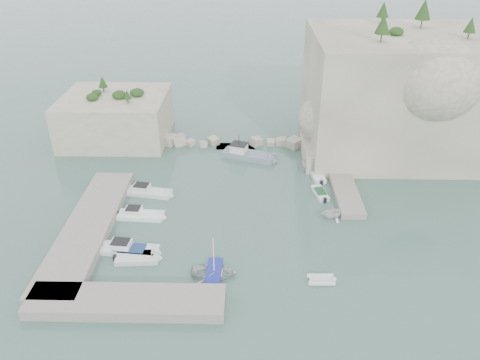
{
  "coord_description": "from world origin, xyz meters",
  "views": [
    {
      "loc": [
        1.01,
        -43.9,
        31.11
      ],
      "look_at": [
        0.0,
        6.0,
        3.0
      ],
      "focal_mm": 35.0,
      "sensor_mm": 36.0,
      "label": 1
    }
  ],
  "objects_px": {
    "motorboat_d": "(130,252)",
    "tender_east_c": "(317,177)",
    "motorboat_b": "(141,217)",
    "inflatable_dinghy": "(321,281)",
    "tender_east_b": "(320,195)",
    "work_boat": "(249,158)",
    "motorboat_e": "(138,260)",
    "tender_east_d": "(319,173)",
    "tender_east_a": "(332,217)",
    "motorboat_a": "(149,194)",
    "rowboat": "(214,275)"
  },
  "relations": [
    {
      "from": "tender_east_b",
      "to": "motorboat_d",
      "type": "bearing_deg",
      "value": 107.43
    },
    {
      "from": "motorboat_d",
      "to": "tender_east_c",
      "type": "bearing_deg",
      "value": 43.55
    },
    {
      "from": "motorboat_a",
      "to": "tender_east_d",
      "type": "distance_m",
      "value": 23.45
    },
    {
      "from": "motorboat_d",
      "to": "tender_east_c",
      "type": "xyz_separation_m",
      "value": [
        21.98,
        16.94,
        0.0
      ]
    },
    {
      "from": "tender_east_b",
      "to": "tender_east_c",
      "type": "distance_m",
      "value": 4.81
    },
    {
      "from": "tender_east_b",
      "to": "tender_east_d",
      "type": "distance_m",
      "value": 5.91
    },
    {
      "from": "motorboat_d",
      "to": "tender_east_b",
      "type": "bearing_deg",
      "value": 35.1
    },
    {
      "from": "motorboat_b",
      "to": "motorboat_d",
      "type": "distance_m",
      "value": 6.57
    },
    {
      "from": "motorboat_d",
      "to": "work_boat",
      "type": "distance_m",
      "value": 25.79
    },
    {
      "from": "motorboat_e",
      "to": "tender_east_c",
      "type": "relative_size",
      "value": 1.04
    },
    {
      "from": "tender_east_a",
      "to": "tender_east_d",
      "type": "bearing_deg",
      "value": -13.12
    },
    {
      "from": "tender_east_a",
      "to": "tender_east_d",
      "type": "relative_size",
      "value": 0.62
    },
    {
      "from": "motorboat_e",
      "to": "rowboat",
      "type": "xyz_separation_m",
      "value": [
        8.14,
        -2.17,
        0.0
      ]
    },
    {
      "from": "inflatable_dinghy",
      "to": "work_boat",
      "type": "bearing_deg",
      "value": 103.44
    },
    {
      "from": "inflatable_dinghy",
      "to": "motorboat_a",
      "type": "bearing_deg",
      "value": 139.67
    },
    {
      "from": "motorboat_d",
      "to": "motorboat_b",
      "type": "bearing_deg",
      "value": 97.57
    },
    {
      "from": "tender_east_c",
      "to": "tender_east_d",
      "type": "distance_m",
      "value": 1.14
    },
    {
      "from": "motorboat_e",
      "to": "motorboat_d",
      "type": "relative_size",
      "value": 0.72
    },
    {
      "from": "motorboat_d",
      "to": "tender_east_a",
      "type": "distance_m",
      "value": 23.65
    },
    {
      "from": "motorboat_e",
      "to": "motorboat_b",
      "type": "xyz_separation_m",
      "value": [
        -1.27,
        7.89,
        0.0
      ]
    },
    {
      "from": "rowboat",
      "to": "work_boat",
      "type": "relative_size",
      "value": 0.53
    },
    {
      "from": "motorboat_d",
      "to": "work_boat",
      "type": "xyz_separation_m",
      "value": [
        12.57,
        22.52,
        0.0
      ]
    },
    {
      "from": "motorboat_d",
      "to": "tender_east_b",
      "type": "height_order",
      "value": "motorboat_d"
    },
    {
      "from": "tender_east_b",
      "to": "tender_east_d",
      "type": "relative_size",
      "value": 0.77
    },
    {
      "from": "tender_east_b",
      "to": "motorboat_b",
      "type": "bearing_deg",
      "value": 92.52
    },
    {
      "from": "motorboat_b",
      "to": "tender_east_a",
      "type": "height_order",
      "value": "tender_east_a"
    },
    {
      "from": "motorboat_d",
      "to": "motorboat_a",
      "type": "bearing_deg",
      "value": 97.26
    },
    {
      "from": "motorboat_e",
      "to": "inflatable_dinghy",
      "type": "relative_size",
      "value": 1.7
    },
    {
      "from": "tender_east_a",
      "to": "tender_east_b",
      "type": "bearing_deg",
      "value": -4.94
    },
    {
      "from": "motorboat_a",
      "to": "work_boat",
      "type": "height_order",
      "value": "work_boat"
    },
    {
      "from": "motorboat_b",
      "to": "work_boat",
      "type": "xyz_separation_m",
      "value": [
        12.76,
        15.96,
        0.0
      ]
    },
    {
      "from": "inflatable_dinghy",
      "to": "tender_east_b",
      "type": "distance_m",
      "value": 16.45
    },
    {
      "from": "inflatable_dinghy",
      "to": "tender_east_a",
      "type": "relative_size",
      "value": 0.9
    },
    {
      "from": "motorboat_b",
      "to": "work_boat",
      "type": "height_order",
      "value": "work_boat"
    },
    {
      "from": "inflatable_dinghy",
      "to": "tender_east_b",
      "type": "relative_size",
      "value": 0.73
    },
    {
      "from": "tender_east_c",
      "to": "work_boat",
      "type": "bearing_deg",
      "value": 52.11
    },
    {
      "from": "motorboat_e",
      "to": "motorboat_d",
      "type": "bearing_deg",
      "value": 125.19
    },
    {
      "from": "motorboat_d",
      "to": "tender_east_b",
      "type": "xyz_separation_m",
      "value": [
        21.74,
        12.14,
        0.0
      ]
    },
    {
      "from": "tender_east_d",
      "to": "rowboat",
      "type": "bearing_deg",
      "value": 168.53
    },
    {
      "from": "tender_east_a",
      "to": "work_boat",
      "type": "relative_size",
      "value": 0.37
    },
    {
      "from": "tender_east_a",
      "to": "motorboat_e",
      "type": "bearing_deg",
      "value": 97.27
    },
    {
      "from": "tender_east_a",
      "to": "tender_east_c",
      "type": "distance_m",
      "value": 9.85
    },
    {
      "from": "motorboat_d",
      "to": "motorboat_a",
      "type": "xyz_separation_m",
      "value": [
        -0.28,
        11.88,
        0.0
      ]
    },
    {
      "from": "rowboat",
      "to": "tender_east_a",
      "type": "distance_m",
      "value": 17.04
    },
    {
      "from": "tender_east_d",
      "to": "motorboat_e",
      "type": "bearing_deg",
      "value": 152.22
    },
    {
      "from": "tender_east_a",
      "to": "tender_east_c",
      "type": "bearing_deg",
      "value": -10.77
    },
    {
      "from": "tender_east_d",
      "to": "work_boat",
      "type": "relative_size",
      "value": 0.6
    },
    {
      "from": "work_boat",
      "to": "motorboat_e",
      "type": "bearing_deg",
      "value": -96.43
    },
    {
      "from": "tender_east_b",
      "to": "tender_east_c",
      "type": "xyz_separation_m",
      "value": [
        0.23,
        4.8,
        0.0
      ]
    },
    {
      "from": "motorboat_e",
      "to": "work_boat",
      "type": "xyz_separation_m",
      "value": [
        11.49,
        23.85,
        0.0
      ]
    }
  ]
}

